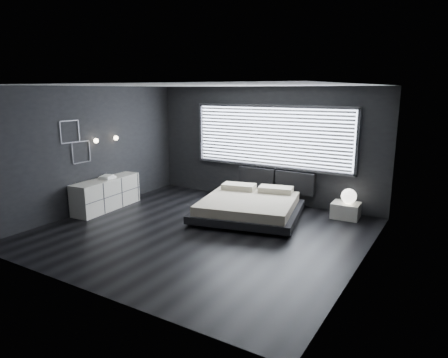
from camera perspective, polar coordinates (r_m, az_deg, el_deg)
The scene contains 12 objects.
room at distance 7.52m, azimuth -3.36°, elevation 2.50°, with size 6.04×6.00×2.80m.
window at distance 9.72m, azimuth 6.70°, elevation 6.01°, with size 4.14×0.09×1.52m.
headboard at distance 9.77m, azimuth 7.36°, elevation -0.16°, with size 1.96×0.16×0.52m.
sconce_near at distance 9.45m, azimuth -17.82°, elevation 5.23°, with size 0.18×0.11×0.11m.
sconce_far at distance 9.85m, azimuth -15.19°, elevation 5.68°, with size 0.18×0.11×0.11m.
wall_art_upper at distance 9.11m, azimuth -21.16°, elevation 6.32°, with size 0.01×0.48×0.48m.
wall_art_lower at distance 9.32m, azimuth -19.72°, elevation 3.64°, with size 0.01×0.48×0.48m.
bed at distance 8.67m, azimuth 3.58°, elevation -3.88°, with size 2.54×2.47×0.56m.
nightstand at distance 9.05m, azimuth 16.99°, elevation -4.31°, with size 0.58×0.48×0.34m, color silver.
orb_lamp at distance 8.94m, azimuth 17.40°, elevation -2.35°, with size 0.32×0.32×0.32m, color white.
dresser at distance 9.67m, azimuth -16.43°, elevation -2.03°, with size 0.64×1.82×0.71m.
book_stack at distance 9.60m, azimuth -16.39°, elevation 0.27°, with size 0.35×0.41×0.07m.
Camera 1 is at (4.21, -6.09, 2.73)m, focal length 32.00 mm.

